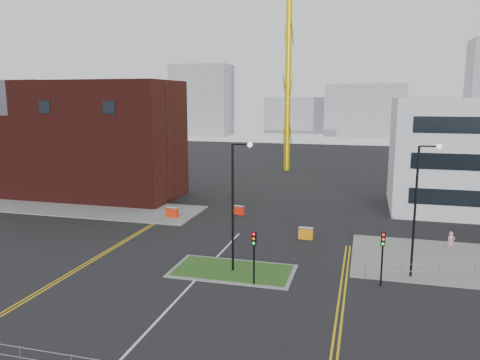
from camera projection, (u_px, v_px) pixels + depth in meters
name	position (u px, v px, depth m)	size (l,w,h in m)	color
ground	(159.00, 319.00, 25.86)	(200.00, 200.00, 0.00)	black
pavement_left	(77.00, 207.00, 51.87)	(28.00, 8.00, 0.12)	slate
island_kerb	(233.00, 271.00, 32.94)	(8.60, 4.60, 0.08)	slate
grass_island	(233.00, 271.00, 32.94)	(8.00, 4.00, 0.12)	#1B4517
brick_building	(81.00, 141.00, 57.14)	(24.20, 10.07, 14.24)	#401310
tower_crane	(326.00, 9.00, 74.15)	(51.32, 15.19, 37.52)	yellow
streetlamp_island	(236.00, 197.00, 31.94)	(1.46, 0.36, 9.18)	black
streetlamp_right_near	(419.00, 200.00, 30.78)	(1.46, 0.36, 9.18)	black
traffic_light_island	(254.00, 248.00, 30.07)	(0.28, 0.33, 3.65)	black
traffic_light_right	(383.00, 248.00, 29.93)	(0.28, 0.33, 3.65)	black
railing_left	(133.00, 215.00, 45.65)	(6.05, 0.05, 1.10)	gray
centre_line	(173.00, 304.00, 27.76)	(0.15, 30.00, 0.01)	silver
yellow_left_a	(109.00, 249.00, 37.66)	(0.12, 24.00, 0.01)	gold
yellow_left_b	(112.00, 250.00, 37.58)	(0.12, 24.00, 0.01)	gold
yellow_right_a	(340.00, 294.00, 29.13)	(0.12, 20.00, 0.01)	gold
yellow_right_b	(345.00, 295.00, 29.06)	(0.12, 20.00, 0.01)	gold
skyline_a	(202.00, 100.00, 148.22)	(18.00, 12.00, 22.00)	gray
skyline_b	(365.00, 110.00, 145.49)	(24.00, 12.00, 16.00)	gray
skyline_d	(310.00, 115.00, 159.95)	(30.00, 12.00, 12.00)	gray
pedestrian	(451.00, 242.00, 36.91)	(0.61, 0.40, 1.68)	pink
barrier_left	(172.00, 212.00, 47.34)	(1.37, 0.61, 1.11)	red
barrier_mid	(239.00, 210.00, 48.75)	(1.17, 0.67, 0.93)	red
barrier_right	(306.00, 233.00, 40.35)	(1.24, 0.44, 1.03)	orange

